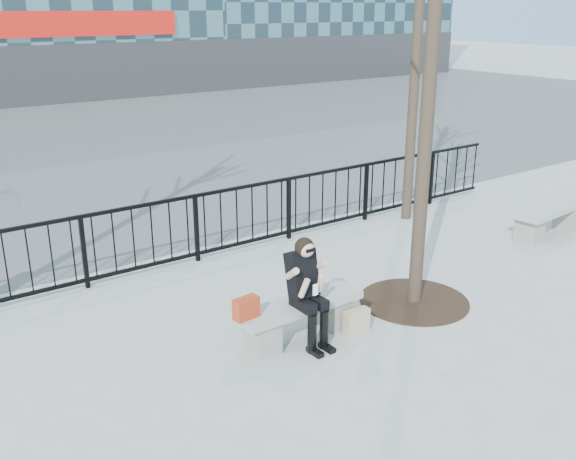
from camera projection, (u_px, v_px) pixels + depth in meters
ground at (300, 338)px, 7.89m from camera, size 120.00×120.00×0.00m
street_surface at (3, 142)px, 19.38m from camera, size 60.00×23.00×0.01m
railing at (185, 230)px, 10.01m from camera, size 14.00×0.06×1.10m
tree_grate at (414, 301)px, 8.86m from camera, size 1.50×1.50×0.02m
bench_main at (300, 316)px, 7.79m from camera, size 1.65×0.46×0.49m
bench_second at (550, 217)px, 11.37m from camera, size 1.76×0.49×0.52m
seated_woman at (308, 293)px, 7.55m from camera, size 0.50×0.64×1.34m
handbag at (246, 308)px, 7.29m from camera, size 0.31×0.17×0.25m
shopping_bag at (356, 322)px, 7.95m from camera, size 0.34×0.14×0.32m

